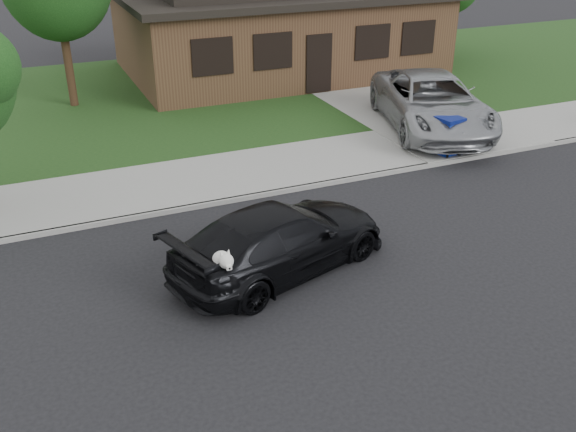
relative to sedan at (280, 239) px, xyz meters
name	(u,v)px	position (x,y,z in m)	size (l,w,h in m)	color
ground	(373,252)	(2.04, -0.14, -0.68)	(120.00, 120.00, 0.00)	black
sidewalk	(281,167)	(2.04, 4.86, -0.62)	(60.00, 3.00, 0.12)	gray
curb	(304,187)	(2.04, 3.36, -0.62)	(60.00, 0.12, 0.12)	gray
lawn	(199,93)	(2.04, 12.86, -0.62)	(60.00, 13.00, 0.13)	#193814
driveway	(378,96)	(8.04, 9.86, -0.61)	(4.50, 13.00, 0.14)	gray
sedan	(280,239)	(0.00, 0.00, 0.00)	(5.04, 3.28, 1.36)	black
minivan	(432,102)	(7.51, 5.83, 0.29)	(2.75, 5.97, 1.66)	#A0A3A7
recycling_bin	(448,135)	(6.70, 3.80, -0.02)	(0.75, 0.75, 1.07)	#0D2699
house	(277,20)	(6.04, 14.86, 1.45)	(12.60, 8.60, 4.65)	#422B1C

